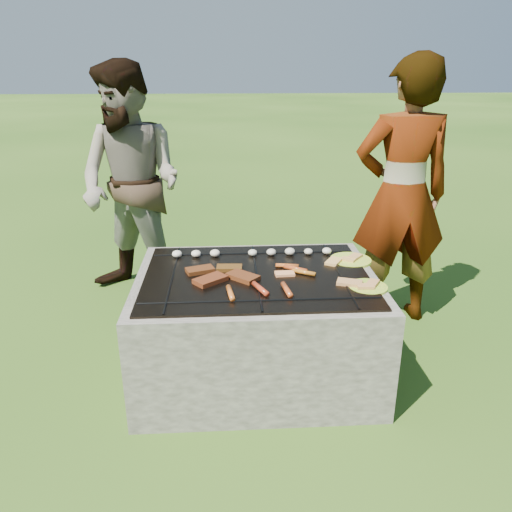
{
  "coord_description": "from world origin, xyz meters",
  "views": [
    {
      "loc": [
        -0.15,
        -2.47,
        1.67
      ],
      "look_at": [
        0.0,
        0.05,
        0.7
      ],
      "focal_mm": 35.0,
      "sensor_mm": 36.0,
      "label": 1
    }
  ],
  "objects": [
    {
      "name": "bread_on_grate",
      "position": [
        0.39,
        -0.02,
        0.62
      ],
      "size": [
        0.45,
        0.42,
        0.02
      ],
      "color": "#ECB579",
      "rests_on": "fire_pit"
    },
    {
      "name": "plate_near",
      "position": [
        0.56,
        -0.18,
        0.61
      ],
      "size": [
        0.25,
        0.25,
        0.03
      ],
      "color": "#FFFE3C",
      "rests_on": "fire_pit"
    },
    {
      "name": "mushrooms",
      "position": [
        -0.01,
        0.29,
        0.63
      ],
      "size": [
        0.95,
        0.06,
        0.04
      ],
      "color": "white",
      "rests_on": "fire_pit"
    },
    {
      "name": "sausages",
      "position": [
        0.09,
        -0.12,
        0.63
      ],
      "size": [
        0.48,
        0.44,
        0.03
      ],
      "color": "#EF5427",
      "rests_on": "fire_pit"
    },
    {
      "name": "lawn",
      "position": [
        0.0,
        0.0,
        0.0
      ],
      "size": [
        60.0,
        60.0,
        0.0
      ],
      "primitive_type": "plane",
      "color": "#224711",
      "rests_on": "ground"
    },
    {
      "name": "fire_pit",
      "position": [
        0.0,
        0.0,
        0.28
      ],
      "size": [
        1.3,
        1.0,
        0.62
      ],
      "color": "gray",
      "rests_on": "ground"
    },
    {
      "name": "plate_far",
      "position": [
        0.56,
        0.19,
        0.61
      ],
      "size": [
        0.3,
        0.3,
        0.03
      ],
      "color": "yellow",
      "rests_on": "fire_pit"
    },
    {
      "name": "bystander",
      "position": [
        -0.84,
        1.12,
        0.86
      ],
      "size": [
        1.05,
        0.98,
        1.71
      ],
      "primitive_type": "imported",
      "rotation": [
        0.0,
        0.0,
        -0.52
      ],
      "color": "gray",
      "rests_on": "ground"
    },
    {
      "name": "cook",
      "position": [
        0.99,
        0.64,
        0.87
      ],
      "size": [
        0.64,
        0.42,
        1.75
      ],
      "primitive_type": "imported",
      "rotation": [
        0.0,
        0.0,
        3.15
      ],
      "color": "#A49A88",
      "rests_on": "ground"
    },
    {
      "name": "pork_slabs",
      "position": [
        -0.19,
        -0.02,
        0.62
      ],
      "size": [
        0.41,
        0.29,
        0.02
      ],
      "color": "brown",
      "rests_on": "fire_pit"
    }
  ]
}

